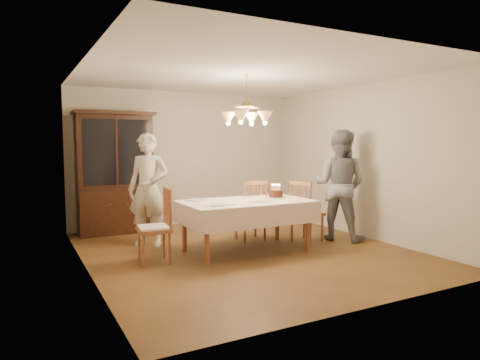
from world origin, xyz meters
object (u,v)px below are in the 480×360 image
chair_far_side (251,214)px  birthday_cake (276,194)px  dining_table (246,206)px  china_hutch (115,175)px  elderly_woman (148,190)px

chair_far_side → birthday_cake: bearing=-75.4°
dining_table → birthday_cake: birthday_cake is taller
china_hutch → elderly_woman: bearing=-78.3°
china_hutch → elderly_woman: (0.25, -1.22, -0.16)m
china_hutch → dining_table: bearing=-57.6°
dining_table → elderly_woman: size_ratio=1.07×
dining_table → elderly_woman: (-1.18, 1.04, 0.20)m
china_hutch → chair_far_side: size_ratio=2.16×
china_hutch → birthday_cake: china_hutch is taller
dining_table → china_hutch: (-1.43, 2.25, 0.36)m
china_hutch → chair_far_side: bearing=-41.8°
dining_table → china_hutch: bearing=122.4°
chair_far_side → birthday_cake: chair_far_side is taller
china_hutch → chair_far_side: china_hutch is taller
dining_table → birthday_cake: size_ratio=6.33×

